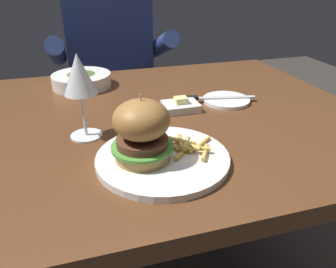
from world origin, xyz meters
name	(u,v)px	position (x,y,z in m)	size (l,w,h in m)	color
dining_table	(125,148)	(0.00, 0.00, 0.65)	(1.28, 0.88, 0.74)	#56331C
main_plate	(163,158)	(0.04, -0.23, 0.75)	(0.26, 0.26, 0.01)	white
burger_sandwich	(142,130)	(0.00, -0.23, 0.81)	(0.12, 0.12, 0.13)	#B78447
fries_pile	(187,146)	(0.09, -0.22, 0.76)	(0.11, 0.10, 0.02)	#EABC5B
wine_glass	(79,77)	(-0.10, -0.08, 0.88)	(0.07, 0.07, 0.19)	silver
bread_plate	(226,100)	(0.30, 0.03, 0.74)	(0.13, 0.13, 0.01)	white
table_knife	(209,98)	(0.25, 0.04, 0.75)	(0.22, 0.06, 0.01)	silver
butter_dish	(181,106)	(0.16, 0.01, 0.75)	(0.10, 0.08, 0.04)	white
soup_bowl	(82,80)	(-0.09, 0.29, 0.76)	(0.19, 0.19, 0.05)	white
diner_person	(112,91)	(0.06, 0.72, 0.56)	(0.51, 0.36, 1.18)	#282833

